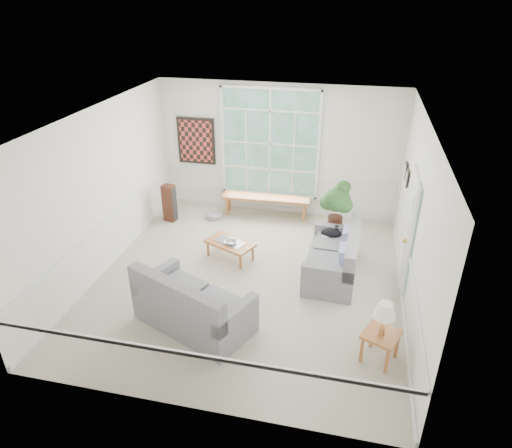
{
  "coord_description": "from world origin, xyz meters",
  "views": [
    {
      "loc": [
        1.67,
        -6.81,
        4.81
      ],
      "look_at": [
        0.1,
        0.2,
        1.05
      ],
      "focal_mm": 32.0,
      "sensor_mm": 36.0,
      "label": 1
    }
  ],
  "objects_px": {
    "coffee_table": "(230,250)",
    "loveseat_right": "(333,254)",
    "end_table": "(336,238)",
    "loveseat_front": "(194,299)",
    "side_table": "(379,346)"
  },
  "relations": [
    {
      "from": "coffee_table",
      "to": "loveseat_right",
      "type": "bearing_deg",
      "value": 18.64
    },
    {
      "from": "coffee_table",
      "to": "end_table",
      "type": "xyz_separation_m",
      "value": [
        2.01,
        0.82,
        0.06
      ]
    },
    {
      "from": "loveseat_front",
      "to": "side_table",
      "type": "relative_size",
      "value": 3.83
    },
    {
      "from": "coffee_table",
      "to": "end_table",
      "type": "distance_m",
      "value": 2.17
    },
    {
      "from": "end_table",
      "to": "side_table",
      "type": "relative_size",
      "value": 0.99
    },
    {
      "from": "loveseat_right",
      "to": "end_table",
      "type": "distance_m",
      "value": 1.03
    },
    {
      "from": "loveseat_right",
      "to": "side_table",
      "type": "height_order",
      "value": "loveseat_right"
    },
    {
      "from": "loveseat_front",
      "to": "side_table",
      "type": "height_order",
      "value": "loveseat_front"
    },
    {
      "from": "loveseat_front",
      "to": "coffee_table",
      "type": "distance_m",
      "value": 2.09
    },
    {
      "from": "side_table",
      "to": "loveseat_right",
      "type": "bearing_deg",
      "value": 112.14
    },
    {
      "from": "end_table",
      "to": "side_table",
      "type": "bearing_deg",
      "value": -74.9
    },
    {
      "from": "end_table",
      "to": "loveseat_front",
      "type": "bearing_deg",
      "value": -124.92
    },
    {
      "from": "coffee_table",
      "to": "side_table",
      "type": "bearing_deg",
      "value": -14.36
    },
    {
      "from": "loveseat_right",
      "to": "coffee_table",
      "type": "relative_size",
      "value": 1.81
    },
    {
      "from": "loveseat_front",
      "to": "end_table",
      "type": "xyz_separation_m",
      "value": [
        2.02,
        2.89,
        -0.26
      ]
    }
  ]
}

